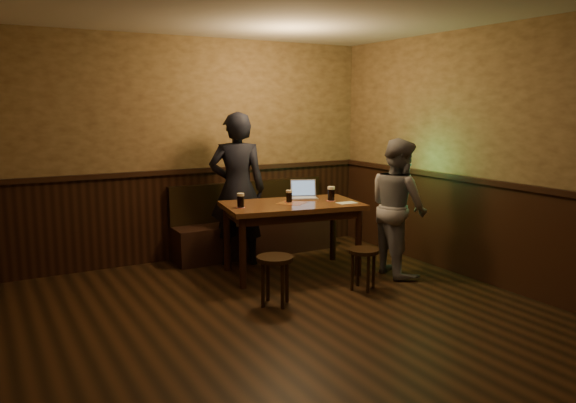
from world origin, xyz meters
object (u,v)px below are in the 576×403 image
at_px(stool_right, 363,257).
at_px(laptop, 304,194).
at_px(pub_table, 292,212).
at_px(bench, 254,230).
at_px(pint_mid, 289,196).
at_px(person_suit, 237,189).
at_px(person_grey, 398,207).
at_px(pint_left, 241,200).
at_px(pint_right, 331,194).
at_px(stool_left, 275,266).

bearing_deg(stool_right, laptop, 93.01).
bearing_deg(pub_table, bench, 99.63).
relative_size(pint_mid, laptop, 0.38).
distance_m(person_suit, person_grey, 1.95).
bearing_deg(person_suit, pint_mid, 145.84).
bearing_deg(pint_left, pint_right, -5.52).
distance_m(bench, laptop, 1.03).
bearing_deg(pub_table, laptop, 46.95).
bearing_deg(bench, pint_mid, -90.45).
xyz_separation_m(stool_left, laptop, (0.98, 1.09, 0.50)).
xyz_separation_m(person_suit, person_grey, (1.45, -1.30, -0.15)).
relative_size(stool_right, pint_left, 2.72).
bearing_deg(pint_left, laptop, 12.53).
bearing_deg(person_suit, pub_table, 144.49).
bearing_deg(stool_left, pint_left, 87.26).
bearing_deg(pint_mid, stool_left, -126.48).
bearing_deg(person_grey, stool_left, 106.37).
height_order(stool_left, person_grey, person_grey).
distance_m(bench, pint_right, 1.36).
bearing_deg(stool_left, laptop, 48.01).
relative_size(bench, person_suit, 1.17).
height_order(pint_right, person_grey, person_grey).
distance_m(pub_table, pint_right, 0.53).
bearing_deg(stool_left, bench, 70.10).
bearing_deg(stool_left, person_grey, 7.93).
relative_size(bench, pint_left, 13.44).
bearing_deg(person_suit, stool_left, 104.31).
distance_m(stool_left, person_grey, 1.81).
distance_m(stool_right, person_grey, 0.88).
bearing_deg(person_grey, bench, 41.43).
height_order(pub_table, person_grey, person_grey).
xyz_separation_m(bench, person_grey, (1.07, -1.64, 0.48)).
xyz_separation_m(stool_left, pint_mid, (0.67, 0.91, 0.52)).
bearing_deg(pint_right, laptop, 120.31).
bearing_deg(pint_left, stool_left, -92.74).
xyz_separation_m(stool_left, pint_left, (0.04, 0.88, 0.52)).
bearing_deg(bench, laptop, -69.18).
distance_m(stool_right, laptop, 1.26).
relative_size(pint_mid, person_suit, 0.08).
bearing_deg(pint_left, person_suit, 68.57).
bearing_deg(laptop, pint_left, -145.11).
relative_size(pub_table, pint_left, 10.31).
height_order(stool_left, stool_right, stool_left).
height_order(bench, person_suit, person_suit).
height_order(pub_table, pint_left, pint_left).
relative_size(pint_right, person_grey, 0.11).
xyz_separation_m(pint_left, laptop, (0.94, 0.21, -0.02)).
distance_m(bench, pint_left, 1.33).
bearing_deg(stool_left, pint_right, 33.52).
height_order(stool_right, pint_left, pint_left).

